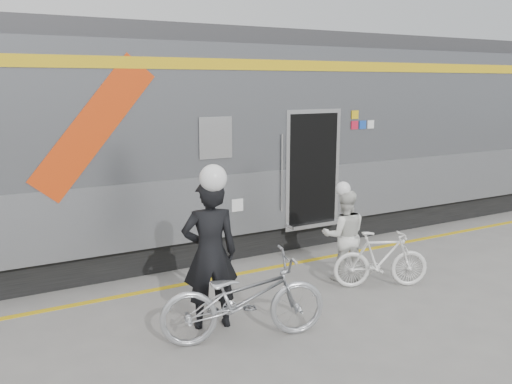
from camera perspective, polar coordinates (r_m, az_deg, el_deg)
ground at (r=7.33m, az=3.85°, el=-14.06°), size 90.00×90.00×0.00m
train at (r=10.43m, az=-8.74°, el=5.26°), size 24.00×3.17×4.10m
safety_strip at (r=9.06m, az=-3.65°, el=-8.92°), size 24.00×0.12×0.01m
man at (r=7.03m, az=-4.87°, el=-6.51°), size 0.82×0.64×1.98m
bicycle_left at (r=6.80m, az=-1.29°, el=-11.09°), size 2.19×1.23×1.09m
woman at (r=8.84m, az=9.26°, el=-4.52°), size 0.89×0.81×1.49m
bicycle_right at (r=8.72m, az=13.02°, el=-6.92°), size 1.54×1.01×0.90m
helmet_man at (r=6.76m, az=-5.04°, el=2.90°), size 0.34×0.34×0.34m
helmet_woman at (r=8.65m, az=9.45°, el=0.97°), size 0.24×0.24×0.24m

